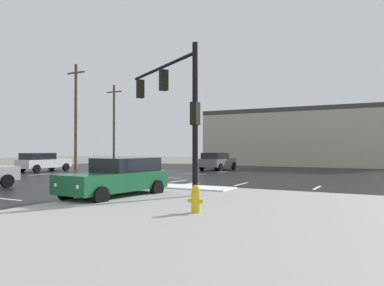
{
  "coord_description": "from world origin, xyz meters",
  "views": [
    {
      "loc": [
        13.3,
        -19.37,
        1.98
      ],
      "look_at": [
        0.2,
        5.11,
        2.39
      ],
      "focal_mm": 35.01,
      "sensor_mm": 36.0,
      "label": 1
    }
  ],
  "objects_px": {
    "traffic_signal_mast": "(174,97)",
    "sedan_green": "(117,177)",
    "utility_pole_distant": "(114,123)",
    "utility_pole_far": "(76,114)",
    "sedan_grey": "(217,161)",
    "sedan_white": "(43,162)",
    "fire_hydrant": "(196,199)"
  },
  "relations": [
    {
      "from": "sedan_white",
      "to": "utility_pole_far",
      "type": "xyz_separation_m",
      "value": [
        -0.62,
        4.37,
        4.43
      ]
    },
    {
      "from": "fire_hydrant",
      "to": "sedan_green",
      "type": "relative_size",
      "value": 0.17
    },
    {
      "from": "sedan_grey",
      "to": "traffic_signal_mast",
      "type": "bearing_deg",
      "value": -161.53
    },
    {
      "from": "sedan_grey",
      "to": "utility_pole_distant",
      "type": "height_order",
      "value": "utility_pole_distant"
    },
    {
      "from": "traffic_signal_mast",
      "to": "sedan_green",
      "type": "bearing_deg",
      "value": 93.21
    },
    {
      "from": "sedan_white",
      "to": "utility_pole_far",
      "type": "bearing_deg",
      "value": 8.46
    },
    {
      "from": "fire_hydrant",
      "to": "sedan_grey",
      "type": "bearing_deg",
      "value": 112.77
    },
    {
      "from": "sedan_white",
      "to": "utility_pole_distant",
      "type": "distance_m",
      "value": 13.89
    },
    {
      "from": "traffic_signal_mast",
      "to": "utility_pole_far",
      "type": "xyz_separation_m",
      "value": [
        -18.63,
        12.64,
        1.09
      ]
    },
    {
      "from": "traffic_signal_mast",
      "to": "fire_hydrant",
      "type": "xyz_separation_m",
      "value": [
        3.32,
        -4.34,
        -3.66
      ]
    },
    {
      "from": "sedan_grey",
      "to": "utility_pole_far",
      "type": "distance_m",
      "value": 14.38
    },
    {
      "from": "traffic_signal_mast",
      "to": "utility_pole_far",
      "type": "bearing_deg",
      "value": -1.9
    },
    {
      "from": "fire_hydrant",
      "to": "sedan_green",
      "type": "distance_m",
      "value": 5.04
    },
    {
      "from": "sedan_green",
      "to": "sedan_white",
      "type": "relative_size",
      "value": 1.02
    },
    {
      "from": "traffic_signal_mast",
      "to": "sedan_white",
      "type": "bearing_deg",
      "value": 7.58
    },
    {
      "from": "sedan_green",
      "to": "utility_pole_far",
      "type": "bearing_deg",
      "value": -125.25
    },
    {
      "from": "traffic_signal_mast",
      "to": "sedan_white",
      "type": "height_order",
      "value": "traffic_signal_mast"
    },
    {
      "from": "sedan_green",
      "to": "sedan_white",
      "type": "xyz_separation_m",
      "value": [
        -16.75,
        10.52,
        0.0
      ]
    },
    {
      "from": "sedan_green",
      "to": "sedan_white",
      "type": "bearing_deg",
      "value": -116.79
    },
    {
      "from": "fire_hydrant",
      "to": "sedan_grey",
      "type": "xyz_separation_m",
      "value": [
        -9.07,
        21.62,
        0.32
      ]
    },
    {
      "from": "traffic_signal_mast",
      "to": "utility_pole_distant",
      "type": "height_order",
      "value": "utility_pole_distant"
    },
    {
      "from": "fire_hydrant",
      "to": "traffic_signal_mast",
      "type": "bearing_deg",
      "value": 127.45
    },
    {
      "from": "sedan_green",
      "to": "traffic_signal_mast",
      "type": "bearing_deg",
      "value": 156.29
    },
    {
      "from": "sedan_green",
      "to": "fire_hydrant",
      "type": "bearing_deg",
      "value": 70.78
    },
    {
      "from": "fire_hydrant",
      "to": "sedan_green",
      "type": "bearing_deg",
      "value": 155.43
    },
    {
      "from": "traffic_signal_mast",
      "to": "utility_pole_distant",
      "type": "distance_m",
      "value": 29.87
    },
    {
      "from": "sedan_white",
      "to": "sedan_grey",
      "type": "distance_m",
      "value": 15.21
    },
    {
      "from": "utility_pole_far",
      "to": "sedan_grey",
      "type": "bearing_deg",
      "value": 19.79
    },
    {
      "from": "sedan_white",
      "to": "sedan_grey",
      "type": "relative_size",
      "value": 1.0
    },
    {
      "from": "sedan_white",
      "to": "fire_hydrant",
      "type": "bearing_deg",
      "value": -120.26
    },
    {
      "from": "sedan_green",
      "to": "sedan_grey",
      "type": "distance_m",
      "value": 20.04
    },
    {
      "from": "utility_pole_far",
      "to": "utility_pole_distant",
      "type": "height_order",
      "value": "utility_pole_far"
    }
  ]
}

